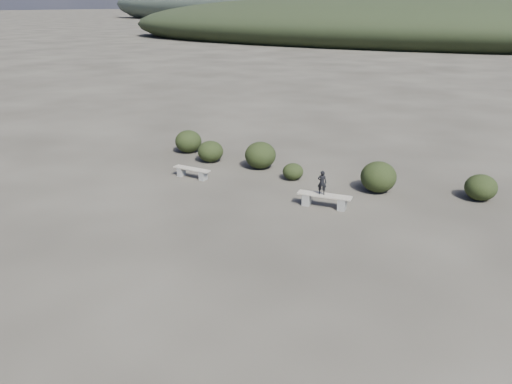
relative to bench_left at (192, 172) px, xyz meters
The scene contains 10 objects.
ground 7.41m from the bench_left, 56.66° to the right, with size 1200.00×1200.00×0.00m, color #2E2A24.
bench_left is the anchor object (origin of this frame).
bench_right 6.30m from the bench_left, ahead, with size 2.06×0.72×0.50m.
seated_person 6.23m from the bench_left, ahead, with size 0.33×0.22×0.92m, color black.
shrub_a 2.52m from the bench_left, 105.62° to the left, with size 1.23×1.23×1.01m, color black.
shrub_b 3.33m from the bench_left, 54.96° to the left, with size 1.43×1.43×1.23m, color black.
shrub_c 4.39m from the bench_left, 26.93° to the left, with size 0.90×0.90×0.72m, color black.
shrub_d 7.90m from the bench_left, 17.21° to the left, with size 1.43×1.43×1.25m, color black.
shrub_e 11.75m from the bench_left, 16.84° to the left, with size 1.21×1.21×1.01m, color black.
shrub_f 4.11m from the bench_left, 128.82° to the left, with size 1.34×1.34×1.13m, color black.
Camera 1 is at (8.53, -10.34, 7.11)m, focal length 35.00 mm.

